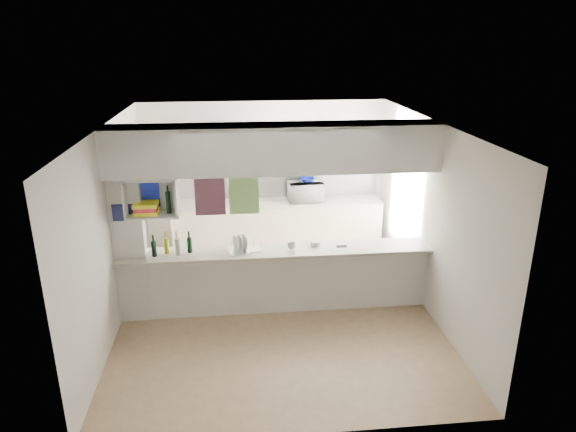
{
  "coord_description": "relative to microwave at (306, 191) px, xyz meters",
  "views": [
    {
      "loc": [
        -0.5,
        -6.32,
        3.65
      ],
      "look_at": [
        0.22,
        0.5,
        1.22
      ],
      "focal_mm": 32.0,
      "sensor_mm": 36.0,
      "label": 1
    }
  ],
  "objects": [
    {
      "name": "microwave",
      "position": [
        0.0,
        0.0,
        0.0
      ],
      "size": [
        0.62,
        0.44,
        0.33
      ],
      "primitive_type": "imported",
      "rotation": [
        0.0,
        0.0,
        3.2
      ],
      "color": "white",
      "rests_on": "bench_top"
    },
    {
      "name": "wall_left",
      "position": [
        -2.79,
        -2.1,
        0.21
      ],
      "size": [
        0.0,
        4.8,
        4.8
      ],
      "primitive_type": "plane",
      "rotation": [
        1.57,
        0.0,
        1.57
      ],
      "color": "silver",
      "rests_on": "floor"
    },
    {
      "name": "floor",
      "position": [
        -0.69,
        -2.1,
        -1.09
      ],
      "size": [
        4.8,
        4.8,
        0.0
      ],
      "primitive_type": "plane",
      "color": "#917254",
      "rests_on": "ground"
    },
    {
      "name": "wine_bottles",
      "position": [
        -2.06,
        -2.11,
        -0.05
      ],
      "size": [
        0.52,
        0.15,
        0.33
      ],
      "color": "black",
      "rests_on": "breakfast_bar"
    },
    {
      "name": "dish_rack",
      "position": [
        -1.13,
        -2.07,
        -0.08
      ],
      "size": [
        0.51,
        0.44,
        0.23
      ],
      "rotation": [
        0.0,
        0.0,
        0.32
      ],
      "color": "silver",
      "rests_on": "breakfast_bar"
    },
    {
      "name": "ceiling",
      "position": [
        -0.69,
        -2.1,
        1.51
      ],
      "size": [
        4.8,
        4.8,
        0.0
      ],
      "primitive_type": "plane",
      "color": "white",
      "rests_on": "wall_back"
    },
    {
      "name": "wall_right",
      "position": [
        1.41,
        -2.1,
        0.21
      ],
      "size": [
        0.0,
        4.8,
        4.8
      ],
      "primitive_type": "plane",
      "rotation": [
        1.57,
        0.0,
        -1.57
      ],
      "color": "silver",
      "rests_on": "floor"
    },
    {
      "name": "plastic_tubs",
      "position": [
        -0.12,
        -2.03,
        -0.13
      ],
      "size": [
        0.49,
        0.17,
        0.07
      ],
      "color": "silver",
      "rests_on": "breakfast_bar"
    },
    {
      "name": "kitchen_run",
      "position": [
        -0.53,
        0.03,
        -0.26
      ],
      "size": [
        3.6,
        0.63,
        2.24
      ],
      "color": "silver",
      "rests_on": "floor"
    },
    {
      "name": "bowl",
      "position": [
        0.02,
        0.03,
        0.2
      ],
      "size": [
        0.26,
        0.26,
        0.06
      ],
      "primitive_type": "imported",
      "color": "#0E1CA0",
      "rests_on": "microwave"
    },
    {
      "name": "wall_back",
      "position": [
        -0.69,
        0.3,
        0.21
      ],
      "size": [
        4.2,
        0.0,
        4.2
      ],
      "primitive_type": "plane",
      "rotation": [
        1.57,
        0.0,
        0.0
      ],
      "color": "silver",
      "rests_on": "floor"
    },
    {
      "name": "servery_partition",
      "position": [
        -0.87,
        -2.1,
        0.57
      ],
      "size": [
        4.2,
        0.5,
        2.6
      ],
      "color": "silver",
      "rests_on": "floor"
    },
    {
      "name": "knife_block",
      "position": [
        -1.12,
        0.08,
        -0.05
      ],
      "size": [
        0.11,
        0.09,
        0.22
      ],
      "primitive_type": "cube",
      "rotation": [
        0.0,
        0.0,
        -0.03
      ],
      "color": "brown",
      "rests_on": "bench_top"
    },
    {
      "name": "cup",
      "position": [
        -0.48,
        -2.14,
        -0.11
      ],
      "size": [
        0.13,
        0.13,
        0.09
      ],
      "primitive_type": "imported",
      "rotation": [
        0.0,
        0.0,
        -0.17
      ],
      "color": "white",
      "rests_on": "dish_rack"
    },
    {
      "name": "cubby_shelf",
      "position": [
        -2.26,
        -2.17,
        0.62
      ],
      "size": [
        0.65,
        0.35,
        0.5
      ],
      "color": "white",
      "rests_on": "bulkhead"
    },
    {
      "name": "utensil_jar",
      "position": [
        -1.23,
        0.05,
        -0.1
      ],
      "size": [
        0.1,
        0.1,
        0.13
      ],
      "primitive_type": "cylinder",
      "color": "black",
      "rests_on": "bench_top"
    }
  ]
}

